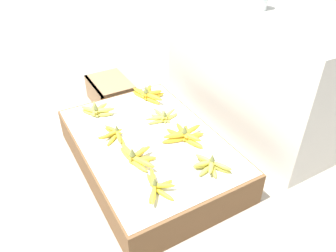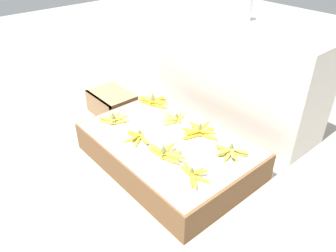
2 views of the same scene
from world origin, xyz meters
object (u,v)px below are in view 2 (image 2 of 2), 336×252
Objects in this scene: banana_bunch_middle_right at (230,152)px; glass_jar at (244,7)px; banana_bunch_front_left at (114,119)px; banana_bunch_middle_midleft at (174,118)px; wooden_crate at (112,103)px; foam_tray_white at (305,38)px; banana_bunch_front_midleft at (138,137)px; banana_bunch_front_midright at (166,153)px; banana_bunch_middle_midright at (199,131)px; banana_bunch_middle_left at (154,101)px; banana_bunch_front_right at (193,174)px.

banana_bunch_middle_right is 1.14m from glass_jar.
banana_bunch_middle_midleft is (0.28, 0.35, -0.01)m from banana_bunch_front_left.
foam_tray_white is at bearing 31.12° from wooden_crate.
foam_tray_white is (0.51, 1.01, 0.60)m from banana_bunch_front_midleft.
glass_jar reaches higher than banana_bunch_front_midright.
banana_bunch_middle_midleft is 0.25m from banana_bunch_middle_midright.
banana_bunch_middle_midright is at bearing 175.88° from banana_bunch_middle_right.
banana_bunch_front_midright is 1.02× the size of banana_bunch_middle_left.
foam_tray_white is at bearing 90.56° from banana_bunch_front_right.
banana_bunch_middle_midright is (0.23, 0.36, 0.01)m from banana_bunch_front_midleft.
banana_bunch_front_left is 0.73× the size of banana_bunch_front_midright.
banana_bunch_middle_midleft is 0.86× the size of foam_tray_white.
banana_bunch_front_midright reaches higher than banana_bunch_middle_right.
foam_tray_white reaches higher than banana_bunch_front_midleft.
banana_bunch_middle_midleft is (0.29, -0.04, -0.01)m from banana_bunch_middle_left.
banana_bunch_middle_right is (0.52, 0.34, 0.00)m from banana_bunch_front_midleft.
wooden_crate is 1.72× the size of banana_bunch_front_midleft.
wooden_crate is at bearing 167.15° from banana_bunch_front_midright.
banana_bunch_front_midright is 0.43m from banana_bunch_middle_midleft.
foam_tray_white is at bearing 36.96° from banana_bunch_middle_left.
foam_tray_white is (0.55, -0.05, -0.09)m from glass_jar.
banana_bunch_middle_right is at bearing 33.26° from banana_bunch_front_midleft.
banana_bunch_middle_left reaches higher than banana_bunch_middle_right.
wooden_crate is 1.65× the size of banana_bunch_middle_midleft.
banana_bunch_middle_left is at bearing 91.98° from banana_bunch_front_left.
banana_bunch_front_midright is at bearing 178.79° from banana_bunch_front_right.
banana_bunch_middle_left is 0.98× the size of banana_bunch_middle_midright.
banana_bunch_middle_left is (0.43, 0.14, 0.15)m from wooden_crate.
banana_bunch_front_midleft is 0.98× the size of banana_bunch_front_right.
glass_jar is at bearing 106.46° from banana_bunch_front_midright.
banana_bunch_middle_right is 0.89m from foam_tray_white.
banana_bunch_front_right is at bearing -90.39° from banana_bunch_middle_right.
banana_bunch_middle_right is at bearing 22.55° from banana_bunch_front_left.
banana_bunch_front_midleft is 0.84× the size of banana_bunch_middle_left.
banana_bunch_front_midright is 0.68m from banana_bunch_middle_left.
banana_bunch_front_midleft is 1.04× the size of banana_bunch_middle_right.
banana_bunch_middle_midright is 0.29m from banana_bunch_middle_right.
banana_bunch_middle_midleft is 1.09× the size of banana_bunch_middle_right.
wooden_crate is at bearing -176.04° from banana_bunch_middle_right.
banana_bunch_front_right is 0.84× the size of foam_tray_white.
banana_bunch_middle_left is 0.83m from banana_bunch_middle_right.
foam_tray_white reaches higher than banana_bunch_front_midright.
banana_bunch_front_midleft is at bearing -18.81° from wooden_crate.
banana_bunch_middle_midright is (0.97, 0.11, 0.15)m from wooden_crate.
banana_bunch_front_left is 0.30m from banana_bunch_front_midleft.
banana_bunch_middle_left reaches higher than banana_bunch_front_right.
banana_bunch_middle_right is (0.83, -0.05, -0.01)m from banana_bunch_middle_left.
wooden_crate is 1.27m from banana_bunch_middle_right.
banana_bunch_middle_left is at bearing 17.76° from wooden_crate.
glass_jar is at bearing 91.67° from banana_bunch_middle_midleft.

